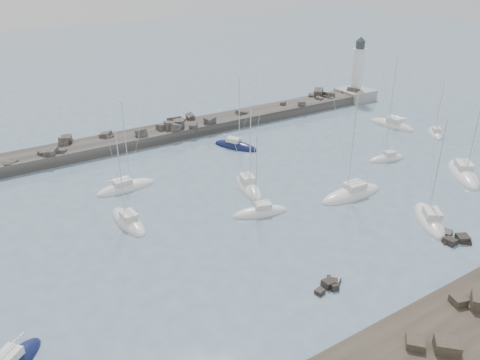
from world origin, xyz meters
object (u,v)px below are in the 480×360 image
(sailboat_4, at_px, (126,188))
(sailboat_5, at_px, (260,213))
(sailboat_11, at_px, (463,174))
(sailboat_7, at_px, (429,220))
(sailboat_13, at_px, (351,195))
(sailboat_3, at_px, (128,222))
(sailboat_8, at_px, (236,147))
(sailboat_9, at_px, (387,159))
(sailboat_12, at_px, (435,134))
(lighthouse, at_px, (356,86))
(sailboat_10, at_px, (392,125))
(sailboat_6, at_px, (248,187))

(sailboat_4, bearing_deg, sailboat_5, -53.08)
(sailboat_5, distance_m, sailboat_11, 33.01)
(sailboat_4, height_order, sailboat_7, sailboat_7)
(sailboat_11, bearing_deg, sailboat_13, 167.45)
(sailboat_11, bearing_deg, sailboat_5, 168.13)
(sailboat_5, bearing_deg, sailboat_13, -10.90)
(sailboat_4, bearing_deg, sailboat_3, -108.16)
(sailboat_8, distance_m, sailboat_9, 25.09)
(sailboat_12, bearing_deg, lighthouse, 80.04)
(sailboat_9, distance_m, sailboat_12, 17.01)
(sailboat_3, height_order, sailboat_5, sailboat_3)
(sailboat_4, bearing_deg, sailboat_10, -1.72)
(sailboat_5, height_order, sailboat_12, sailboat_5)
(sailboat_10, relative_size, sailboat_13, 0.94)
(lighthouse, bearing_deg, sailboat_3, -158.35)
(lighthouse, distance_m, sailboat_3, 68.28)
(sailboat_7, bearing_deg, sailboat_8, 101.96)
(sailboat_6, distance_m, sailboat_7, 24.15)
(sailboat_10, bearing_deg, sailboat_13, -148.11)
(sailboat_4, relative_size, sailboat_12, 1.29)
(sailboat_5, distance_m, sailboat_12, 44.47)
(sailboat_9, bearing_deg, sailboat_10, 39.05)
(sailboat_6, bearing_deg, sailboat_12, 0.07)
(sailboat_7, bearing_deg, sailboat_10, 48.50)
(sailboat_6, bearing_deg, sailboat_3, -179.93)
(sailboat_13, bearing_deg, sailboat_11, -12.55)
(sailboat_3, bearing_deg, sailboat_4, 71.84)
(sailboat_11, xyz_separation_m, sailboat_13, (-18.86, 4.20, -0.01))
(sailboat_12, xyz_separation_m, sailboat_13, (-30.49, -9.47, 0.01))
(sailboat_6, bearing_deg, sailboat_8, 64.54)
(sailboat_5, height_order, sailboat_13, sailboat_13)
(sailboat_4, relative_size, sailboat_11, 0.82)
(sailboat_4, bearing_deg, sailboat_9, -17.72)
(sailboat_9, height_order, sailboat_12, sailboat_12)
(sailboat_3, bearing_deg, sailboat_9, -4.52)
(sailboat_7, bearing_deg, sailboat_12, 35.87)
(sailboat_7, bearing_deg, sailboat_4, 134.84)
(sailboat_4, distance_m, sailboat_12, 56.71)
(sailboat_8, xyz_separation_m, sailboat_9, (17.80, -17.69, -0.01))
(sailboat_3, height_order, sailboat_6, sailboat_6)
(sailboat_3, xyz_separation_m, sailboat_8, (24.53, 14.34, 0.00))
(sailboat_6, height_order, sailboat_7, sailboat_7)
(sailboat_6, distance_m, sailboat_13, 14.32)
(lighthouse, bearing_deg, sailboat_13, -135.28)
(sailboat_7, xyz_separation_m, sailboat_11, (15.64, 6.05, 0.00))
(lighthouse, distance_m, sailboat_9, 35.58)
(sailboat_12, bearing_deg, sailboat_3, -179.93)
(sailboat_12, bearing_deg, sailboat_10, 112.55)
(sailboat_6, xyz_separation_m, sailboat_10, (38.14, 7.61, -0.01))
(sailboat_7, bearing_deg, sailboat_3, 148.24)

